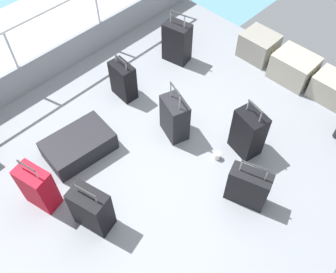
{
  "coord_description": "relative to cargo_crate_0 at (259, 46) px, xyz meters",
  "views": [
    {
      "loc": [
        1.83,
        -1.96,
        3.73
      ],
      "look_at": [
        -0.04,
        -0.03,
        0.25
      ],
      "focal_mm": 39.35,
      "sensor_mm": 36.0,
      "label": 1
    }
  ],
  "objects": [
    {
      "name": "suitcase_3",
      "position": [
        0.13,
        -1.97,
        0.09
      ],
      "size": [
        0.43,
        0.35,
        0.79
      ],
      "color": "black",
      "rests_on": "ground_plane"
    },
    {
      "name": "gunwale_port",
      "position": [
        -1.87,
        -2.19,
        0.03
      ],
      "size": [
        0.06,
        5.2,
        0.45
      ],
      "primitive_type": "cube",
      "color": "gray",
      "rests_on": "ground_plane"
    },
    {
      "name": "sea_wake",
      "position": [
        -3.3,
        -2.19,
        -0.53
      ],
      "size": [
        12.0,
        12.0,
        0.01
      ],
      "color": "#598C9E",
      "rests_on": "ground_plane"
    },
    {
      "name": "suitcase_5",
      "position": [
        -0.24,
        -3.7,
        0.1
      ],
      "size": [
        0.41,
        0.29,
        0.72
      ],
      "color": "#B70C1E",
      "rests_on": "ground_plane"
    },
    {
      "name": "suitcase_6",
      "position": [
        -0.49,
        -3.01,
        -0.06
      ],
      "size": [
        0.59,
        0.86,
        0.26
      ],
      "color": "black",
      "rests_on": "ground_plane"
    },
    {
      "name": "cargo_crate_0",
      "position": [
        0.0,
        0.0,
        0.0
      ],
      "size": [
        0.53,
        0.44,
        0.39
      ],
      "color": "gray",
      "rests_on": "ground_plane"
    },
    {
      "name": "railing_port",
      "position": [
        -1.87,
        -2.19,
        0.59
      ],
      "size": [
        0.04,
        4.2,
        1.02
      ],
      "color": "silver",
      "rests_on": "ground_plane"
    },
    {
      "name": "ground_plane",
      "position": [
        0.3,
        -2.19,
        -0.22
      ],
      "size": [
        4.4,
        5.2,
        0.06
      ],
      "primitive_type": "cube",
      "color": "gray"
    },
    {
      "name": "suitcase_2",
      "position": [
        -0.84,
        -1.96,
        0.07
      ],
      "size": [
        0.37,
        0.23,
        0.65
      ],
      "color": "black",
      "rests_on": "ground_plane"
    },
    {
      "name": "cargo_crate_2",
      "position": [
        1.28,
        -0.02,
        -0.02
      ],
      "size": [
        0.63,
        0.4,
        0.35
      ],
      "color": "#9E9989",
      "rests_on": "ground_plane"
    },
    {
      "name": "suitcase_0",
      "position": [
        1.36,
        -2.11,
        0.06
      ],
      "size": [
        0.48,
        0.33,
        0.68
      ],
      "color": "black",
      "rests_on": "ground_plane"
    },
    {
      "name": "suitcase_1",
      "position": [
        0.93,
        -1.55,
        0.12
      ],
      "size": [
        0.4,
        0.33,
        0.78
      ],
      "color": "black",
      "rests_on": "ground_plane"
    },
    {
      "name": "suitcase_7",
      "position": [
        -0.84,
        -0.9,
        0.11
      ],
      "size": [
        0.42,
        0.32,
        0.8
      ],
      "color": "black",
      "rests_on": "ground_plane"
    },
    {
      "name": "paper_cup",
      "position": [
        0.78,
        -1.9,
        -0.14
      ],
      "size": [
        0.08,
        0.08,
        0.1
      ],
      "primitive_type": "cylinder",
      "color": "white",
      "rests_on": "ground_plane"
    },
    {
      "name": "cargo_crate_1",
      "position": [
        0.64,
        -0.06,
        0.01
      ],
      "size": [
        0.61,
        0.46,
        0.4
      ],
      "color": "#9E9989",
      "rests_on": "ground_plane"
    },
    {
      "name": "suitcase_4",
      "position": [
        0.37,
        -3.46,
        0.09
      ],
      "size": [
        0.44,
        0.32,
        0.68
      ],
      "color": "black",
      "rests_on": "ground_plane"
    }
  ]
}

